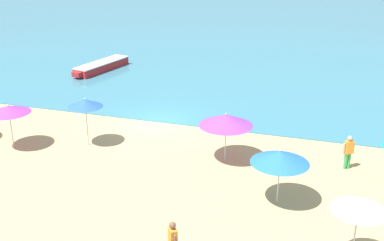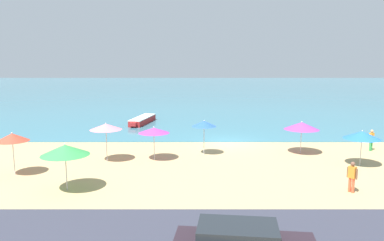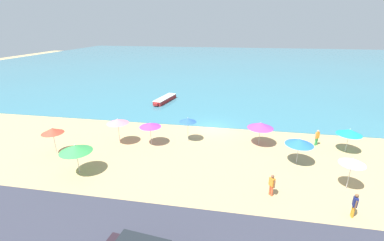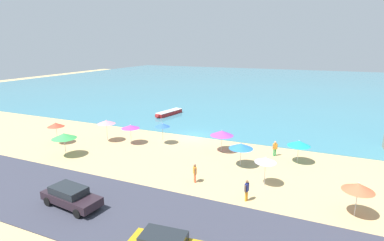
{
  "view_description": "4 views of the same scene",
  "coord_description": "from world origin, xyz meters",
  "px_view_note": "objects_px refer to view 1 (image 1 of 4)",
  "views": [
    {
      "loc": [
        9.47,
        -23.58,
        9.81
      ],
      "look_at": [
        3.42,
        -4.43,
        2.12
      ],
      "focal_mm": 45.0,
      "sensor_mm": 36.0,
      "label": 1
    },
    {
      "loc": [
        -3.02,
        -29.87,
        6.66
      ],
      "look_at": [
        -2.95,
        2.62,
        1.39
      ],
      "focal_mm": 35.0,
      "sensor_mm": 36.0,
      "label": 2
    },
    {
      "loc": [
        2.33,
        -27.09,
        10.98
      ],
      "look_at": [
        -2.04,
        -2.44,
        1.62
      ],
      "focal_mm": 24.0,
      "sensor_mm": 36.0,
      "label": 3
    },
    {
      "loc": [
        13.98,
        -32.78,
        11.16
      ],
      "look_at": [
        -1.24,
        2.28,
        1.4
      ],
      "focal_mm": 28.0,
      "sensor_mm": 36.0,
      "label": 4
    }
  ],
  "objects_px": {
    "beach_umbrella_7": "(85,103)",
    "beach_umbrella_6": "(9,109)",
    "beach_umbrella_5": "(359,205)",
    "skiff_nearshore": "(101,66)",
    "bather_0": "(348,151)",
    "beach_umbrella_2": "(280,157)",
    "beach_umbrella_4": "(226,120)"
  },
  "relations": [
    {
      "from": "beach_umbrella_7",
      "to": "beach_umbrella_6",
      "type": "bearing_deg",
      "value": -157.41
    },
    {
      "from": "beach_umbrella_5",
      "to": "skiff_nearshore",
      "type": "relative_size",
      "value": 0.43
    },
    {
      "from": "beach_umbrella_7",
      "to": "bather_0",
      "type": "xyz_separation_m",
      "value": [
        12.42,
        1.18,
        -1.34
      ]
    },
    {
      "from": "skiff_nearshore",
      "to": "beach_umbrella_2",
      "type": "bearing_deg",
      "value": -44.89
    },
    {
      "from": "beach_umbrella_5",
      "to": "skiff_nearshore",
      "type": "distance_m",
      "value": 26.76
    },
    {
      "from": "beach_umbrella_2",
      "to": "skiff_nearshore",
      "type": "distance_m",
      "value": 22.57
    },
    {
      "from": "beach_umbrella_2",
      "to": "beach_umbrella_6",
      "type": "height_order",
      "value": "beach_umbrella_2"
    },
    {
      "from": "beach_umbrella_6",
      "to": "beach_umbrella_4",
      "type": "bearing_deg",
      "value": 9.68
    },
    {
      "from": "beach_umbrella_5",
      "to": "beach_umbrella_2",
      "type": "bearing_deg",
      "value": 131.88
    },
    {
      "from": "beach_umbrella_7",
      "to": "bather_0",
      "type": "height_order",
      "value": "beach_umbrella_7"
    },
    {
      "from": "beach_umbrella_2",
      "to": "beach_umbrella_7",
      "type": "bearing_deg",
      "value": 164.12
    },
    {
      "from": "beach_umbrella_2",
      "to": "skiff_nearshore",
      "type": "relative_size",
      "value": 0.4
    },
    {
      "from": "beach_umbrella_6",
      "to": "beach_umbrella_7",
      "type": "height_order",
      "value": "beach_umbrella_7"
    },
    {
      "from": "beach_umbrella_6",
      "to": "bather_0",
      "type": "relative_size",
      "value": 1.43
    },
    {
      "from": "bather_0",
      "to": "skiff_nearshore",
      "type": "relative_size",
      "value": 0.28
    },
    {
      "from": "beach_umbrella_2",
      "to": "beach_umbrella_4",
      "type": "xyz_separation_m",
      "value": [
        -2.89,
        3.16,
        0.03
      ]
    },
    {
      "from": "beach_umbrella_7",
      "to": "skiff_nearshore",
      "type": "bearing_deg",
      "value": 114.96
    },
    {
      "from": "beach_umbrella_7",
      "to": "bather_0",
      "type": "relative_size",
      "value": 1.56
    },
    {
      "from": "beach_umbrella_2",
      "to": "beach_umbrella_6",
      "type": "distance_m",
      "value": 13.31
    },
    {
      "from": "beach_umbrella_7",
      "to": "skiff_nearshore",
      "type": "xyz_separation_m",
      "value": [
        -6.09,
        13.08,
        -1.85
      ]
    },
    {
      "from": "beach_umbrella_4",
      "to": "skiff_nearshore",
      "type": "relative_size",
      "value": 0.43
    },
    {
      "from": "beach_umbrella_5",
      "to": "beach_umbrella_7",
      "type": "bearing_deg",
      "value": 154.9
    },
    {
      "from": "beach_umbrella_4",
      "to": "beach_umbrella_2",
      "type": "bearing_deg",
      "value": -47.57
    },
    {
      "from": "beach_umbrella_6",
      "to": "beach_umbrella_7",
      "type": "bearing_deg",
      "value": 22.59
    },
    {
      "from": "beach_umbrella_4",
      "to": "beach_umbrella_7",
      "type": "bearing_deg",
      "value": -177.07
    },
    {
      "from": "beach_umbrella_4",
      "to": "skiff_nearshore",
      "type": "bearing_deg",
      "value": 135.73
    },
    {
      "from": "skiff_nearshore",
      "to": "bather_0",
      "type": "bearing_deg",
      "value": -32.75
    },
    {
      "from": "beach_umbrella_7",
      "to": "beach_umbrella_4",
      "type": "bearing_deg",
      "value": 2.93
    },
    {
      "from": "beach_umbrella_2",
      "to": "beach_umbrella_4",
      "type": "bearing_deg",
      "value": 132.43
    },
    {
      "from": "beach_umbrella_4",
      "to": "beach_umbrella_6",
      "type": "bearing_deg",
      "value": -170.32
    },
    {
      "from": "beach_umbrella_6",
      "to": "beach_umbrella_7",
      "type": "xyz_separation_m",
      "value": [
        3.39,
        1.41,
        0.2
      ]
    },
    {
      "from": "bather_0",
      "to": "skiff_nearshore",
      "type": "xyz_separation_m",
      "value": [
        -18.51,
        11.91,
        -0.51
      ]
    }
  ]
}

